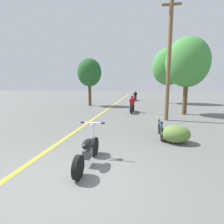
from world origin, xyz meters
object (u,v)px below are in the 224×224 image
motorcycle_foreground (88,150)px  motorcycle_rider_far (135,97)px  motorcycle_rider_lead (132,106)px  utility_pole (169,58)px  bicycle_parked (160,129)px  roadside_tree_right_near (187,63)px  roadside_tree_left (89,73)px  roadside_tree_right_far (169,67)px

motorcycle_foreground → motorcycle_rider_far: bearing=88.7°
motorcycle_rider_lead → motorcycle_rider_far: (-0.19, 11.24, -0.03)m
utility_pole → motorcycle_rider_far: (-2.54, 14.03, -3.32)m
utility_pole → motorcycle_rider_far: 14.64m
bicycle_parked → motorcycle_rider_lead: bearing=103.6°
roadside_tree_right_near → motorcycle_foreground: 11.10m
roadside_tree_right_near → motorcycle_rider_far: (-4.19, 11.47, -3.35)m
motorcycle_rider_lead → utility_pole: bearing=-50.0°
motorcycle_foreground → motorcycle_rider_far: motorcycle_rider_far is taller
roadside_tree_left → motorcycle_rider_far: size_ratio=2.46×
roadside_tree_left → bicycle_parked: roadside_tree_left is taller
roadside_tree_right_near → motorcycle_rider_far: roadside_tree_right_near is taller
roadside_tree_right_far → motorcycle_rider_lead: roadside_tree_right_far is taller
roadside_tree_right_far → motorcycle_rider_far: bearing=140.0°
motorcycle_foreground → bicycle_parked: motorcycle_foreground is taller
motorcycle_rider_lead → roadside_tree_left: bearing=140.4°
utility_pole → motorcycle_rider_far: bearing=100.2°
roadside_tree_right_near → utility_pole: bearing=-122.9°
roadside_tree_right_far → motorcycle_foreground: 18.59m
motorcycle_rider_far → bicycle_parked: motorcycle_rider_far is taller
motorcycle_rider_lead → bicycle_parked: size_ratio=1.21×
utility_pole → motorcycle_rider_far: utility_pole is taller
utility_pole → roadside_tree_right_far: 10.81m
roadside_tree_right_near → bicycle_parked: 7.65m
roadside_tree_left → motorcycle_rider_far: bearing=57.8°
bicycle_parked → roadside_tree_right_far: bearing=81.5°
utility_pole → roadside_tree_left: 9.81m
roadside_tree_right_near → roadside_tree_right_far: roadside_tree_right_far is taller
motorcycle_rider_far → roadside_tree_left: bearing=-122.2°
motorcycle_rider_far → bicycle_parked: size_ratio=1.18×
roadside_tree_right_near → motorcycle_rider_lead: roadside_tree_right_near is taller
roadside_tree_left → bicycle_parked: size_ratio=2.91×
motorcycle_foreground → motorcycle_rider_lead: 9.74m
motorcycle_foreground → motorcycle_rider_lead: motorcycle_rider_lead is taller
motorcycle_foreground → bicycle_parked: bearing=54.0°
motorcycle_foreground → motorcycle_rider_lead: size_ratio=0.98×
roadside_tree_right_near → bicycle_parked: bearing=-110.6°
motorcycle_foreground → motorcycle_rider_far: (0.46, 20.95, 0.08)m
roadside_tree_right_near → roadside_tree_right_far: (-0.22, 8.14, 0.51)m
utility_pole → motorcycle_foreground: utility_pole is taller
roadside_tree_right_far → utility_pole: bearing=-97.6°
roadside_tree_right_near → roadside_tree_left: roadside_tree_right_near is taller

